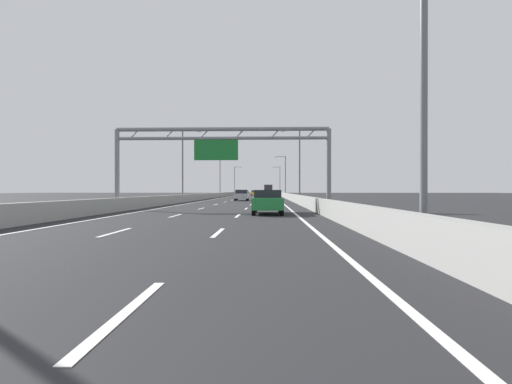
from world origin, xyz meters
name	(u,v)px	position (x,y,z in m)	size (l,w,h in m)	color
ground_plane	(254,196)	(0.00, 100.00, 0.00)	(260.00, 260.00, 0.00)	#262628
lane_dash_left_1	(116,232)	(-1.80, 12.50, 0.01)	(0.16, 3.00, 0.01)	white
lane_dash_left_2	(175,216)	(-1.80, 21.50, 0.01)	(0.16, 3.00, 0.01)	white
lane_dash_left_3	(201,209)	(-1.80, 30.50, 0.01)	(0.16, 3.00, 0.01)	white
lane_dash_left_4	(216,205)	(-1.80, 39.50, 0.01)	(0.16, 3.00, 0.01)	white
lane_dash_left_5	(225,202)	(-1.80, 48.50, 0.01)	(0.16, 3.00, 0.01)	white
lane_dash_left_6	(232,200)	(-1.80, 57.50, 0.01)	(0.16, 3.00, 0.01)	white
lane_dash_left_7	(236,199)	(-1.80, 66.50, 0.01)	(0.16, 3.00, 0.01)	white
lane_dash_left_8	(240,198)	(-1.80, 75.50, 0.01)	(0.16, 3.00, 0.01)	white
lane_dash_left_9	(243,197)	(-1.80, 84.50, 0.01)	(0.16, 3.00, 0.01)	white
lane_dash_left_10	(245,196)	(-1.80, 93.50, 0.01)	(0.16, 3.00, 0.01)	white
lane_dash_left_11	(247,196)	(-1.80, 102.50, 0.01)	(0.16, 3.00, 0.01)	white
lane_dash_left_12	(249,195)	(-1.80, 111.50, 0.01)	(0.16, 3.00, 0.01)	white
lane_dash_left_13	(250,195)	(-1.80, 120.50, 0.01)	(0.16, 3.00, 0.01)	white
lane_dash_left_14	(251,195)	(-1.80, 129.50, 0.01)	(0.16, 3.00, 0.01)	white
lane_dash_left_15	(252,194)	(-1.80, 138.50, 0.01)	(0.16, 3.00, 0.01)	white
lane_dash_left_16	(253,194)	(-1.80, 147.50, 0.01)	(0.16, 3.00, 0.01)	white
lane_dash_left_17	(254,194)	(-1.80, 156.50, 0.01)	(0.16, 3.00, 0.01)	white
lane_dash_right_0	(126,312)	(1.80, 3.50, 0.01)	(0.16, 3.00, 0.01)	white
lane_dash_right_1	(218,233)	(1.80, 12.50, 0.01)	(0.16, 3.00, 0.01)	white
lane_dash_right_2	(238,216)	(1.80, 21.50, 0.01)	(0.16, 3.00, 0.01)	white
lane_dash_right_3	(246,209)	(1.80, 30.50, 0.01)	(0.16, 3.00, 0.01)	white
lane_dash_right_4	(251,205)	(1.80, 39.50, 0.01)	(0.16, 3.00, 0.01)	white
lane_dash_right_5	(254,202)	(1.80, 48.50, 0.01)	(0.16, 3.00, 0.01)	white
lane_dash_right_6	(256,200)	(1.80, 57.50, 0.01)	(0.16, 3.00, 0.01)	white
lane_dash_right_7	(258,199)	(1.80, 66.50, 0.01)	(0.16, 3.00, 0.01)	white
lane_dash_right_8	(259,198)	(1.80, 75.50, 0.01)	(0.16, 3.00, 0.01)	white
lane_dash_right_9	(260,197)	(1.80, 84.50, 0.01)	(0.16, 3.00, 0.01)	white
lane_dash_right_10	(260,196)	(1.80, 93.50, 0.01)	(0.16, 3.00, 0.01)	white
lane_dash_right_11	(261,196)	(1.80, 102.50, 0.01)	(0.16, 3.00, 0.01)	white
lane_dash_right_12	(262,195)	(1.80, 111.50, 0.01)	(0.16, 3.00, 0.01)	white
lane_dash_right_13	(262,195)	(1.80, 120.50, 0.01)	(0.16, 3.00, 0.01)	white
lane_dash_right_14	(262,195)	(1.80, 129.50, 0.01)	(0.16, 3.00, 0.01)	white
lane_dash_right_15	(263,194)	(1.80, 138.50, 0.01)	(0.16, 3.00, 0.01)	white
lane_dash_right_16	(263,194)	(1.80, 147.50, 0.01)	(0.16, 3.00, 0.01)	white
lane_dash_right_17	(263,194)	(1.80, 156.50, 0.01)	(0.16, 3.00, 0.01)	white
edge_line_left	(229,197)	(-5.25, 88.00, 0.01)	(0.16, 176.00, 0.01)	white
edge_line_right	(275,197)	(5.25, 88.00, 0.01)	(0.16, 176.00, 0.01)	white
barrier_left	(230,194)	(-6.90, 110.00, 0.47)	(0.45, 220.00, 0.95)	#9E9E99
barrier_right	(280,194)	(6.90, 110.00, 0.47)	(0.45, 220.00, 0.95)	#9E9E99
sign_gantry	(221,146)	(-0.06, 29.42, 4.86)	(16.78, 0.36, 6.36)	gray
streetlamp_right_near	(415,44)	(7.47, 9.55, 5.40)	(2.58, 0.28, 9.50)	slate
streetlamp_left_mid	(184,161)	(-7.47, 50.97, 5.40)	(2.58, 0.28, 9.50)	slate
streetlamp_right_mid	(298,160)	(7.47, 50.97, 5.40)	(2.58, 0.28, 9.50)	slate
streetlamp_left_far	(221,174)	(-7.47, 92.39, 5.40)	(2.58, 0.28, 9.50)	slate
streetlamp_right_far	(284,174)	(7.47, 92.39, 5.40)	(2.58, 0.28, 9.50)	slate
streetlamp_left_distant	(235,179)	(-7.47, 133.80, 5.40)	(2.58, 0.28, 9.50)	slate
streetlamp_right_distant	(279,179)	(7.47, 133.80, 5.40)	(2.58, 0.28, 9.50)	slate
green_car	(268,202)	(3.52, 23.41, 0.78)	(1.86, 4.16, 1.50)	#1E7A38
yellow_car	(254,193)	(-0.15, 109.14, 0.77)	(1.78, 4.52, 1.46)	yellow
silver_car	(242,195)	(-0.12, 54.65, 0.78)	(1.83, 4.45, 1.54)	#A8ADB2
black_car	(268,192)	(3.73, 130.76, 0.73)	(1.89, 4.59, 1.40)	black
box_truck	(268,190)	(3.72, 114.07, 1.68)	(2.32, 8.54, 3.03)	#B21E19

